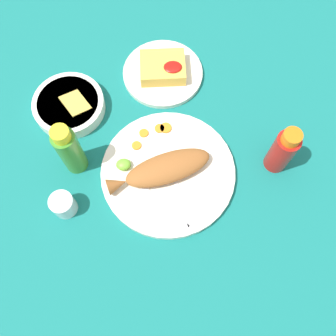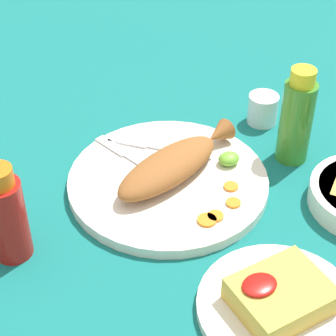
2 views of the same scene
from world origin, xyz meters
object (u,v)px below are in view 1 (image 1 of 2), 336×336
fork_far (162,205)px  side_plate_fries (164,73)px  guacamole_bowl (69,105)px  fried_fish (163,169)px  hot_sauce_bottle_red (283,151)px  salt_cup (64,205)px  fork_near (183,201)px  main_plate (168,172)px  hot_sauce_bottle_green (70,150)px

fork_far → side_plate_fries: bearing=134.4°
fork_far → guacamole_bowl: size_ratio=0.79×
fried_fish → side_plate_fries: 0.30m
hot_sauce_bottle_red → salt_cup: size_ratio=2.75×
fork_near → main_plate: bearing=-174.4°
fork_far → salt_cup: 0.23m
fork_far → fork_near: bearing=56.3°
fork_far → hot_sauce_bottle_red: hot_sauce_bottle_red is taller
main_plate → guacamole_bowl: guacamole_bowl is taller
guacamole_bowl → main_plate: bearing=-38.4°
fried_fish → hot_sauce_bottle_green: (-0.21, 0.04, 0.04)m
fried_fish → hot_sauce_bottle_green: hot_sauce_bottle_green is taller
salt_cup → guacamole_bowl: 0.27m
hot_sauce_bottle_red → side_plate_fries: size_ratio=0.71×
fork_far → hot_sauce_bottle_green: size_ratio=0.84×
side_plate_fries → guacamole_bowl: bearing=-159.0°
fried_fish → hot_sauce_bottle_green: size_ratio=1.49×
fried_fish → fork_near: fried_fish is taller
fried_fish → hot_sauce_bottle_red: hot_sauce_bottle_red is taller
main_plate → hot_sauce_bottle_red: bearing=3.6°
fork_far → hot_sauce_bottle_green: bearing=-163.4°
salt_cup → side_plate_fries: bearing=56.0°
fork_near → salt_cup: size_ratio=3.25×
fried_fish → salt_cup: (-0.23, -0.07, -0.02)m
hot_sauce_bottle_red → hot_sauce_bottle_green: hot_sauce_bottle_green is taller
main_plate → hot_sauce_bottle_red: hot_sauce_bottle_red is taller
guacamole_bowl → fork_far: bearing=-50.6°
guacamole_bowl → side_plate_fries: bearing=21.0°
fried_fish → fork_near: 0.09m
salt_cup → side_plate_fries: size_ratio=0.26×
hot_sauce_bottle_green → side_plate_fries: hot_sauce_bottle_green is taller
fork_near → side_plate_fries: (-0.03, 0.37, -0.01)m
side_plate_fries → guacamole_bowl: guacamole_bowl is taller
main_plate → fried_fish: fried_fish is taller
hot_sauce_bottle_green → salt_cup: (-0.02, -0.11, -0.06)m
hot_sauce_bottle_green → guacamole_bowl: hot_sauce_bottle_green is taller
main_plate → fried_fish: 0.03m
fried_fish → hot_sauce_bottle_red: 0.28m
fork_near → hot_sauce_bottle_green: hot_sauce_bottle_green is taller
main_plate → hot_sauce_bottle_red: (0.27, 0.02, 0.06)m
main_plate → salt_cup: bearing=-163.0°
hot_sauce_bottle_green → guacamole_bowl: (-0.02, 0.16, -0.06)m
main_plate → side_plate_fries: bearing=89.6°
fork_near → guacamole_bowl: guacamole_bowl is taller
fork_far → salt_cup: bearing=-135.1°
salt_cup → guacamole_bowl: bearing=90.5°
salt_cup → side_plate_fries: salt_cup is taller
hot_sauce_bottle_red → salt_cup: 0.52m
side_plate_fries → salt_cup: bearing=-124.0°
main_plate → guacamole_bowl: bearing=141.6°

